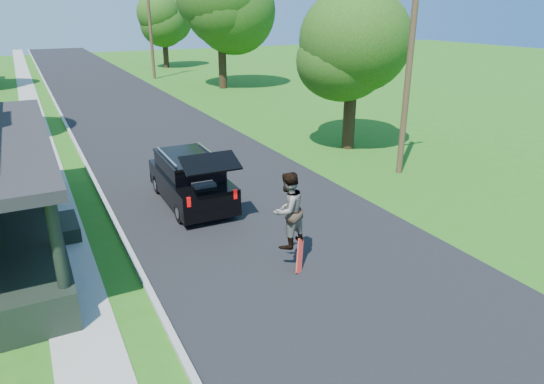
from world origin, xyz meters
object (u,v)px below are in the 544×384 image
black_suv (191,179)px  skateboarder (288,210)px  tree_right_near (352,42)px  utility_pole_near (409,66)px

black_suv → skateboarder: 5.28m
black_suv → tree_right_near: size_ratio=0.63×
black_suv → tree_right_near: (8.67, 3.31, 3.95)m
skateboarder → black_suv: bearing=-100.9°
skateboarder → utility_pole_near: utility_pole_near is taller
black_suv → utility_pole_near: bearing=-3.6°
black_suv → tree_right_near: tree_right_near is taller
black_suv → utility_pole_near: 9.06m
skateboarder → tree_right_near: 12.01m
tree_right_near → utility_pole_near: 4.05m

